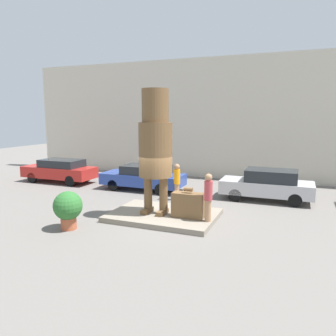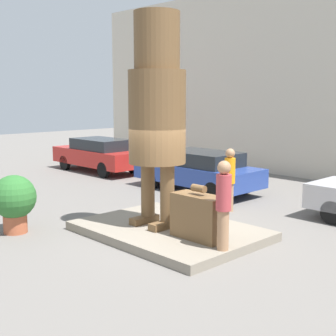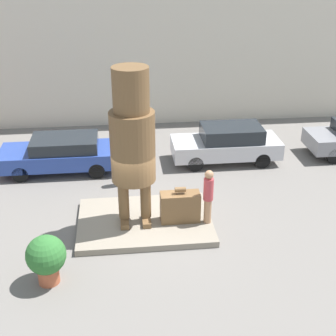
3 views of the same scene
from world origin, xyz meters
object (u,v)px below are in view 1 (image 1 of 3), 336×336
parked_car_red (60,170)px  planter_pot (68,208)px  tourist (208,195)px  parked_car_silver (268,184)px  giant_suitcase (188,205)px  parked_car_blue (144,177)px  statue_figure (155,142)px  worker_hivis (177,180)px

parked_car_red → planter_pot: parked_car_red is taller
tourist → parked_car_silver: tourist is taller
parked_car_red → planter_pot: 9.04m
parked_car_silver → planter_pot: (-6.32, -6.92, 0.01)m
giant_suitcase → planter_pot: size_ratio=0.88×
parked_car_silver → planter_pot: 9.37m
parked_car_blue → statue_figure: bearing=121.4°
giant_suitcase → tourist: tourist is taller
giant_suitcase → worker_hivis: worker_hivis is taller
parked_car_red → parked_car_blue: (5.75, 0.00, -0.03)m
statue_figure → giant_suitcase: bearing=-3.9°
giant_suitcase → worker_hivis: size_ratio=0.69×
tourist → parked_car_blue: size_ratio=0.39×
statue_figure → parked_car_silver: statue_figure is taller
giant_suitcase → worker_hivis: bearing=117.4°
parked_car_red → worker_hivis: 8.36m
parked_car_blue → parked_car_silver: (6.58, 0.15, 0.05)m
statue_figure → giant_suitcase: statue_figure is taller
parked_car_blue → worker_hivis: worker_hivis is taller
parked_car_blue → planter_pot: bearing=92.2°
giant_suitcase → tourist: size_ratio=0.68×
tourist → parked_car_red: size_ratio=0.39×
planter_pot → giant_suitcase: bearing=31.4°
statue_figure → parked_car_silver: size_ratio=1.13×
parked_car_blue → planter_pot: planter_pot is taller
statue_figure → tourist: statue_figure is taller
tourist → parked_car_blue: 6.76m
statue_figure → worker_hivis: (-0.17, 2.93, -2.09)m
statue_figure → giant_suitcase: (1.40, -0.10, -2.38)m
parked_car_blue → tourist: bearing=136.5°
statue_figure → planter_pot: (-2.40, -2.41, -2.26)m
tourist → planter_pot: size_ratio=1.29×
giant_suitcase → planter_pot: bearing=-148.6°
statue_figure → parked_car_blue: bearing=121.4°
planter_pot → worker_hivis: bearing=67.4°
tourist → planter_pot: bearing=-155.4°
giant_suitcase → parked_car_red: 10.76m
statue_figure → planter_pot: bearing=-134.8°
statue_figure → worker_hivis: statue_figure is taller
statue_figure → parked_car_blue: (-2.65, 4.35, -2.33)m
giant_suitcase → planter_pot: (-3.80, -2.32, 0.11)m
parked_car_red → worker_hivis: bearing=170.2°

